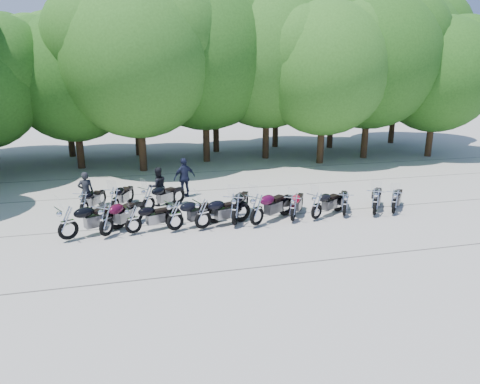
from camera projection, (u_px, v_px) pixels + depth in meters
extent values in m
plane|color=#A09A90|center=(249.00, 231.00, 15.82)|extent=(90.00, 90.00, 0.00)
cylinder|color=#3A2614|center=(79.00, 141.00, 25.75)|extent=(0.44, 0.44, 3.31)
sphere|color=#286319|center=(73.00, 78.00, 24.75)|extent=(7.31, 7.31, 7.31)
cylinder|color=#3A2614|center=(142.00, 138.00, 25.00)|extent=(0.44, 0.44, 3.93)
sphere|color=#357721|center=(137.00, 60.00, 23.81)|extent=(8.70, 8.70, 8.70)
cylinder|color=#3A2614|center=(206.00, 130.00, 27.63)|extent=(0.44, 0.44, 4.13)
sphere|color=#286319|center=(205.00, 56.00, 26.39)|extent=(9.13, 9.13, 9.13)
cylinder|color=#3A2614|center=(266.00, 128.00, 28.66)|extent=(0.44, 0.44, 4.09)
sphere|color=#357721|center=(267.00, 57.00, 27.43)|extent=(9.04, 9.04, 9.04)
cylinder|color=#3A2614|center=(321.00, 135.00, 27.15)|extent=(0.44, 0.44, 3.62)
sphere|color=#357721|center=(324.00, 70.00, 26.07)|extent=(8.00, 8.00, 8.00)
cylinder|color=#3A2614|center=(366.00, 129.00, 28.83)|extent=(0.44, 0.44, 3.98)
sphere|color=#286319|center=(371.00, 60.00, 27.63)|extent=(8.79, 8.79, 8.79)
cylinder|color=#3A2614|center=(430.00, 132.00, 29.41)|extent=(0.44, 0.44, 3.41)
sphere|color=#286319|center=(437.00, 75.00, 28.38)|extent=(7.53, 7.53, 7.53)
cylinder|color=#3A2614|center=(70.00, 131.00, 29.35)|extent=(0.44, 0.44, 3.52)
sphere|color=#357721|center=(64.00, 72.00, 28.29)|extent=(7.78, 7.78, 7.78)
cylinder|color=#3A2614|center=(138.00, 131.00, 29.88)|extent=(0.44, 0.44, 3.42)
sphere|color=#286319|center=(134.00, 75.00, 28.85)|extent=(7.56, 7.56, 7.56)
cylinder|color=#3A2614|center=(216.00, 127.00, 31.15)|extent=(0.44, 0.44, 3.56)
sphere|color=#286319|center=(215.00, 71.00, 30.08)|extent=(7.88, 7.88, 7.88)
cylinder|color=#3A2614|center=(276.00, 123.00, 33.17)|extent=(0.44, 0.44, 3.76)
sphere|color=#286319|center=(277.00, 67.00, 32.04)|extent=(8.31, 8.31, 8.31)
cylinder|color=#3A2614|center=(331.00, 124.00, 32.79)|extent=(0.44, 0.44, 3.63)
sphere|color=#357721|center=(334.00, 70.00, 31.70)|extent=(8.02, 8.02, 8.02)
cylinder|color=#3A2614|center=(393.00, 116.00, 34.90)|extent=(0.44, 0.44, 4.37)
sphere|color=#286319|center=(399.00, 54.00, 33.58)|extent=(9.67, 9.67, 9.67)
imported|color=black|center=(86.00, 192.00, 17.87)|extent=(0.67, 0.48, 1.71)
imported|color=black|center=(158.00, 186.00, 18.67)|extent=(0.99, 0.87, 1.72)
imported|color=#1A1F37|center=(185.00, 178.00, 19.89)|extent=(1.19, 0.84, 1.88)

